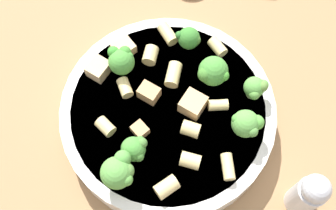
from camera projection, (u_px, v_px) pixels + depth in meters
The scene contains 26 objects.
ground_plane at pixel (168, 121), 0.54m from camera, with size 2.00×2.00×0.00m, color #936D47.
pasta_bowl at pixel (168, 114), 0.52m from camera, with size 0.26×0.26×0.04m.
broccoli_floret_0 at pixel (247, 124), 0.46m from camera, with size 0.03×0.04×0.04m.
broccoli_floret_1 at pixel (135, 149), 0.46m from camera, with size 0.03×0.03×0.03m.
broccoli_floret_2 at pixel (189, 38), 0.51m from camera, with size 0.03×0.03×0.04m.
broccoli_floret_3 at pixel (213, 72), 0.49m from camera, with size 0.04×0.04×0.04m.
broccoli_floret_4 at pixel (122, 60), 0.50m from camera, with size 0.03×0.03×0.04m.
broccoli_floret_5 at pixel (256, 88), 0.49m from camera, with size 0.03×0.03×0.03m.
broccoli_floret_6 at pixel (119, 172), 0.44m from camera, with size 0.04×0.04×0.04m.
rigatoni_0 at pixel (171, 74), 0.51m from camera, with size 0.02×0.02×0.03m, color #E0C67F.
rigatoni_1 at pixel (218, 105), 0.49m from camera, with size 0.01×0.01×0.02m, color #E0C67F.
rigatoni_2 at pixel (190, 161), 0.47m from camera, with size 0.02×0.02×0.02m, color #E0C67F.
rigatoni_3 at pixel (228, 167), 0.46m from camera, with size 0.01×0.01×0.03m, color #E0C67F.
rigatoni_4 at pixel (150, 55), 0.52m from camera, with size 0.02×0.02×0.02m, color #E0C67F.
rigatoni_5 at pixel (125, 88), 0.50m from camera, with size 0.01×0.01×0.02m, color #E0C67F.
rigatoni_6 at pixel (168, 34), 0.53m from camera, with size 0.02×0.02×0.03m, color #E0C67F.
rigatoni_7 at pixel (218, 47), 0.53m from camera, with size 0.01×0.01×0.02m, color #E0C67F.
rigatoni_8 at pixel (106, 127), 0.48m from camera, with size 0.02×0.02×0.02m, color #E0C67F.
rigatoni_9 at pixel (167, 187), 0.45m from camera, with size 0.02×0.02×0.03m, color #E0C67F.
rigatoni_10 at pixel (191, 129), 0.48m from camera, with size 0.02×0.02×0.02m, color #E0C67F.
chicken_chunk_0 at pixel (193, 104), 0.49m from camera, with size 0.03×0.03×0.02m, color tan.
chicken_chunk_1 at pixel (99, 69), 0.51m from camera, with size 0.03×0.02×0.02m, color tan.
chicken_chunk_2 at pixel (140, 130), 0.48m from camera, with size 0.02×0.02×0.01m, color tan.
chicken_chunk_3 at pixel (124, 48), 0.53m from camera, with size 0.03×0.02×0.01m, color tan.
chicken_chunk_4 at pixel (149, 93), 0.50m from camera, with size 0.02×0.02×0.02m, color tan.
pepper_shaker at pixel (309, 194), 0.46m from camera, with size 0.03×0.03×0.08m.
Camera 1 is at (-0.20, -0.03, 0.50)m, focal length 45.00 mm.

